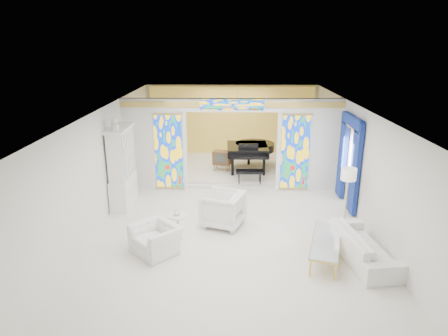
{
  "coord_description": "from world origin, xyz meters",
  "views": [
    {
      "loc": [
        -0.04,
        -10.47,
        4.71
      ],
      "look_at": [
        -0.22,
        0.2,
        1.3
      ],
      "focal_mm": 32.0,
      "sensor_mm": 36.0,
      "label": 1
    }
  ],
  "objects_px": {
    "china_cabinet": "(122,168)",
    "tv_console": "(222,158)",
    "armchair_left": "(156,239)",
    "armchair_right": "(223,209)",
    "grand_piano": "(251,149)",
    "sofa": "(363,246)",
    "coffee_table": "(326,241)"
  },
  "relations": [
    {
      "from": "armchair_left",
      "to": "sofa",
      "type": "bearing_deg",
      "value": 42.76
    },
    {
      "from": "china_cabinet",
      "to": "coffee_table",
      "type": "height_order",
      "value": "china_cabinet"
    },
    {
      "from": "armchair_right",
      "to": "sofa",
      "type": "height_order",
      "value": "armchair_right"
    },
    {
      "from": "sofa",
      "to": "grand_piano",
      "type": "relative_size",
      "value": 0.81
    },
    {
      "from": "grand_piano",
      "to": "sofa",
      "type": "bearing_deg",
      "value": -70.83
    },
    {
      "from": "armchair_left",
      "to": "grand_piano",
      "type": "xyz_separation_m",
      "value": [
        2.46,
        5.89,
        0.59
      ]
    },
    {
      "from": "armchair_right",
      "to": "coffee_table",
      "type": "bearing_deg",
      "value": 75.71
    },
    {
      "from": "coffee_table",
      "to": "tv_console",
      "type": "height_order",
      "value": "tv_console"
    },
    {
      "from": "china_cabinet",
      "to": "armchair_left",
      "type": "bearing_deg",
      "value": -62.58
    },
    {
      "from": "coffee_table",
      "to": "grand_piano",
      "type": "xyz_separation_m",
      "value": [
        -1.44,
        6.02,
        0.53
      ]
    },
    {
      "from": "sofa",
      "to": "grand_piano",
      "type": "bearing_deg",
      "value": 12.34
    },
    {
      "from": "sofa",
      "to": "tv_console",
      "type": "distance_m",
      "value": 6.77
    },
    {
      "from": "china_cabinet",
      "to": "sofa",
      "type": "distance_m",
      "value": 6.92
    },
    {
      "from": "sofa",
      "to": "coffee_table",
      "type": "xyz_separation_m",
      "value": [
        -0.81,
        0.09,
        0.07
      ]
    },
    {
      "from": "armchair_right",
      "to": "tv_console",
      "type": "distance_m",
      "value": 4.22
    },
    {
      "from": "coffee_table",
      "to": "grand_piano",
      "type": "height_order",
      "value": "grand_piano"
    },
    {
      "from": "china_cabinet",
      "to": "sofa",
      "type": "bearing_deg",
      "value": -26.15
    },
    {
      "from": "china_cabinet",
      "to": "tv_console",
      "type": "distance_m",
      "value": 4.09
    },
    {
      "from": "armchair_right",
      "to": "coffee_table",
      "type": "height_order",
      "value": "armchair_right"
    },
    {
      "from": "sofa",
      "to": "china_cabinet",
      "type": "bearing_deg",
      "value": 55.97
    },
    {
      "from": "coffee_table",
      "to": "china_cabinet",
      "type": "bearing_deg",
      "value": 151.23
    },
    {
      "from": "armchair_left",
      "to": "china_cabinet",
      "type": "bearing_deg",
      "value": 162.88
    },
    {
      "from": "armchair_right",
      "to": "grand_piano",
      "type": "height_order",
      "value": "grand_piano"
    },
    {
      "from": "armchair_right",
      "to": "sofa",
      "type": "distance_m",
      "value": 3.61
    },
    {
      "from": "tv_console",
      "to": "coffee_table",
      "type": "bearing_deg",
      "value": -52.02
    },
    {
      "from": "armchair_right",
      "to": "sofa",
      "type": "bearing_deg",
      "value": 81.76
    },
    {
      "from": "armchair_right",
      "to": "grand_piano",
      "type": "xyz_separation_m",
      "value": [
        0.94,
        4.42,
        0.47
      ]
    },
    {
      "from": "armchair_right",
      "to": "china_cabinet",
      "type": "bearing_deg",
      "value": -94.72
    },
    {
      "from": "armchair_right",
      "to": "armchair_left",
      "type": "bearing_deg",
      "value": -26.6
    },
    {
      "from": "armchair_left",
      "to": "grand_piano",
      "type": "relative_size",
      "value": 0.37
    },
    {
      "from": "china_cabinet",
      "to": "tv_console",
      "type": "relative_size",
      "value": 3.78
    },
    {
      "from": "grand_piano",
      "to": "china_cabinet",
      "type": "bearing_deg",
      "value": -142.87
    }
  ]
}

